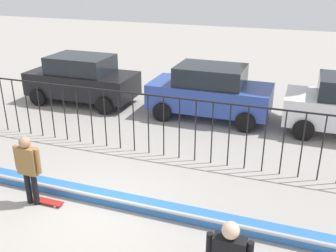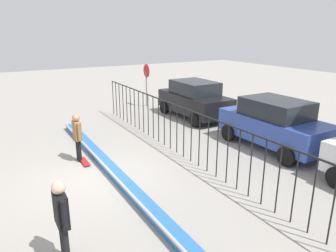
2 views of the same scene
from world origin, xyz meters
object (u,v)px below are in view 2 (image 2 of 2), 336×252
camera_operator (61,214)px  parked_car_blue (274,123)px  skateboarder (77,133)px  parked_car_black (194,99)px  stop_sign (146,79)px  skateboard (84,162)px

camera_operator → parked_car_blue: bearing=-67.8°
parked_car_blue → camera_operator: bearing=-75.5°
skateboarder → camera_operator: bearing=-38.1°
parked_car_black → parked_car_blue: size_ratio=1.00×
stop_sign → parked_car_black: bearing=16.7°
camera_operator → parked_car_blue: 8.72m
skateboard → parked_car_black: bearing=100.7°
camera_operator → parked_car_black: bearing=-41.2°
parked_car_black → parked_car_blue: (5.19, 0.10, 0.00)m
skateboard → parked_car_blue: parked_car_blue is taller
camera_operator → stop_sign: 13.21m
parked_car_blue → stop_sign: stop_sign is taller
parked_car_black → parked_car_blue: same height
camera_operator → stop_sign: bearing=-27.0°
skateboard → parked_car_blue: size_ratio=0.19×
parked_car_black → skateboarder: bearing=-65.3°
skateboarder → parked_car_black: (-2.75, 6.74, -0.04)m
skateboarder → parked_car_black: bearing=91.9°
skateboarder → skateboard: 1.00m
parked_car_black → skateboard: bearing=-62.8°
skateboard → camera_operator: (4.52, -1.64, 0.98)m
camera_operator → parked_car_blue: parked_car_blue is taller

